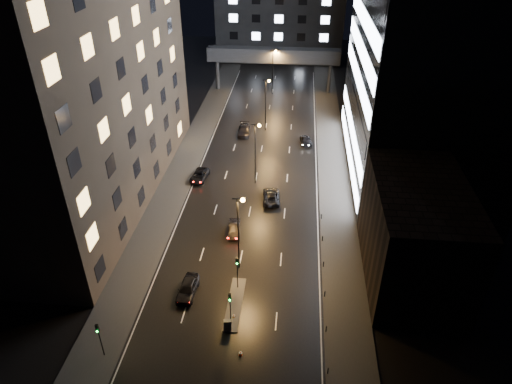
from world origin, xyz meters
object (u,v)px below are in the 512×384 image
(car_toward_a, at_px, (271,196))
(utility_cabinet, at_px, (227,325))
(car_away_a, at_px, (188,288))
(car_away_b, at_px, (234,229))
(car_away_c, at_px, (199,176))
(car_toward_b, at_px, (306,140))
(car_away_d, at_px, (244,130))

(car_toward_a, height_order, utility_cabinet, car_toward_a)
(car_away_a, relative_size, utility_cabinet, 3.65)
(car_away_b, relative_size, car_away_c, 0.87)
(car_away_a, distance_m, utility_cabinet, 7.13)
(car_away_c, height_order, utility_cabinet, utility_cabinet)
(car_away_b, relative_size, car_toward_a, 0.81)
(car_toward_b, xyz_separation_m, utility_cabinet, (-7.83, -44.56, 0.13))
(utility_cabinet, bearing_deg, car_away_d, 84.89)
(car_toward_a, height_order, car_toward_b, car_toward_a)
(car_away_d, distance_m, car_toward_a, 23.52)
(car_away_a, xyz_separation_m, car_toward_b, (13.09, 39.75, -0.14))
(car_away_b, xyz_separation_m, car_toward_b, (9.40, 28.09, -0.03))
(utility_cabinet, bearing_deg, car_toward_a, 73.68)
(car_away_d, height_order, car_toward_b, car_away_d)
(car_toward_a, distance_m, car_toward_b, 20.27)
(car_away_c, distance_m, utility_cabinet, 31.29)
(car_away_a, distance_m, car_toward_b, 41.85)
(car_toward_b, bearing_deg, car_away_c, 33.52)
(car_away_b, xyz_separation_m, car_away_c, (-7.49, 13.48, -0.02))
(car_toward_a, bearing_deg, car_away_a, 63.94)
(car_away_a, distance_m, car_away_c, 25.43)
(car_away_d, bearing_deg, car_away_c, -109.32)
(car_away_a, relative_size, car_toward_a, 0.91)
(car_away_b, bearing_deg, car_away_c, 113.07)
(car_away_a, height_order, car_away_b, car_away_a)
(car_toward_b, bearing_deg, car_away_b, 64.15)
(car_away_d, height_order, utility_cabinet, car_away_d)
(car_away_a, height_order, car_away_c, car_away_a)
(car_away_b, distance_m, car_away_d, 31.07)
(car_away_a, xyz_separation_m, car_toward_a, (8.06, 20.12, -0.08))
(utility_cabinet, bearing_deg, car_away_c, 96.91)
(car_toward_a, bearing_deg, car_away_d, -77.46)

